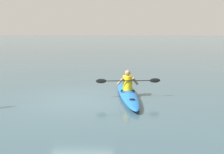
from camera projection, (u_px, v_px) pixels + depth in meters
The scene contains 3 objects.
ground_plane at pixel (78, 100), 10.68m from camera, with size 160.00×160.00×0.00m, color #334C56.
kayak at pixel (127, 93), 11.29m from camera, with size 1.10×5.11×0.26m.
kayaker at pixel (128, 82), 11.10m from camera, with size 2.40×0.51×0.77m.
Camera 1 is at (-1.62, 10.33, 2.64)m, focal length 47.15 mm.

